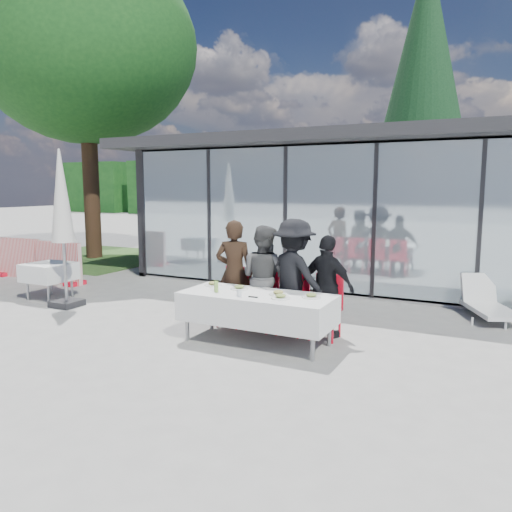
{
  "coord_description": "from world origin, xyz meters",
  "views": [
    {
      "loc": [
        3.37,
        -5.99,
        2.31
      ],
      "look_at": [
        -0.22,
        1.2,
        1.18
      ],
      "focal_mm": 35.0,
      "sensor_mm": 36.0,
      "label": 1
    }
  ],
  "objects": [
    {
      "name": "dining_table",
      "position": [
        0.19,
        0.41,
        0.54
      ],
      "size": [
        2.26,
        0.96,
        0.75
      ],
      "color": "silver",
      "rests_on": "ground"
    },
    {
      "name": "plate_b",
      "position": [
        -0.19,
        0.57,
        0.77
      ],
      "size": [
        0.27,
        0.27,
        0.07
      ],
      "color": "white",
      "rests_on": "dining_table"
    },
    {
      "name": "conifer_tree",
      "position": [
        0.5,
        13.0,
        5.99
      ],
      "size": [
        4.0,
        4.0,
        10.5
      ],
      "color": "#382316",
      "rests_on": "ground"
    },
    {
      "name": "folded_eyeglasses",
      "position": [
        0.25,
        0.16,
        0.76
      ],
      "size": [
        0.14,
        0.03,
        0.01
      ],
      "primitive_type": "cube",
      "color": "black",
      "rests_on": "dining_table"
    },
    {
      "name": "grass_patch",
      "position": [
        -8.5,
        6.0,
        0.01
      ],
      "size": [
        5.0,
        5.0,
        0.02
      ],
      "primitive_type": "cube",
      "color": "#385926",
      "rests_on": "ground"
    },
    {
      "name": "diner_chair_a",
      "position": [
        -0.6,
        1.16,
        0.54
      ],
      "size": [
        0.44,
        0.44,
        0.97
      ],
      "color": "red",
      "rests_on": "ground"
    },
    {
      "name": "plate_d",
      "position": [
        0.99,
        0.52,
        0.77
      ],
      "size": [
        0.27,
        0.27,
        0.07
      ],
      "color": "white",
      "rests_on": "dining_table"
    },
    {
      "name": "diner_chair_d",
      "position": [
        1.01,
        1.16,
        0.54
      ],
      "size": [
        0.44,
        0.44,
        0.97
      ],
      "color": "red",
      "rests_on": "ground"
    },
    {
      "name": "treeline",
      "position": [
        -2.0,
        28.0,
        2.2
      ],
      "size": [
        62.5,
        2.0,
        4.4
      ],
      "color": "#113814",
      "rests_on": "ground"
    },
    {
      "name": "drinking_glasses",
      "position": [
        0.04,
        0.13,
        0.8
      ],
      "size": [
        0.07,
        0.07,
        0.1
      ],
      "color": "silver",
      "rests_on": "dining_table"
    },
    {
      "name": "spare_table_left",
      "position": [
        -4.96,
        1.14,
        0.55
      ],
      "size": [
        0.86,
        0.86,
        0.74
      ],
      "color": "silver",
      "rests_on": "ground"
    },
    {
      "name": "market_umbrella",
      "position": [
        -4.13,
        0.81,
        1.94
      ],
      "size": [
        0.5,
        0.5,
        3.0
      ],
      "color": "black",
      "rests_on": "ground"
    },
    {
      "name": "plate_extra",
      "position": [
        0.63,
        0.27,
        0.77
      ],
      "size": [
        0.27,
        0.27,
        0.07
      ],
      "color": "white",
      "rests_on": "dining_table"
    },
    {
      "name": "diner_d",
      "position": [
        1.01,
        1.15,
        0.79
      ],
      "size": [
        1.16,
        1.16,
        1.58
      ],
      "primitive_type": "imported",
      "rotation": [
        0.0,
        0.0,
        2.84
      ],
      "color": "black",
      "rests_on": "ground"
    },
    {
      "name": "ground",
      "position": [
        0.0,
        0.0,
        0.0
      ],
      "size": [
        90.0,
        90.0,
        0.0
      ],
      "primitive_type": "plane",
      "color": "gray",
      "rests_on": "ground"
    },
    {
      "name": "diner_chair_b",
      "position": [
        -0.06,
        1.16,
        0.54
      ],
      "size": [
        0.44,
        0.44,
        0.97
      ],
      "color": "red",
      "rests_on": "ground"
    },
    {
      "name": "lounger",
      "position": [
        3.17,
        3.55,
        0.26
      ],
      "size": [
        1.09,
        1.46,
        0.72
      ],
      "color": "silver",
      "rests_on": "ground"
    },
    {
      "name": "pavilion",
      "position": [
        2.0,
        8.16,
        2.15
      ],
      "size": [
        14.8,
        8.8,
        3.44
      ],
      "color": "gray",
      "rests_on": "ground"
    },
    {
      "name": "plate_a",
      "position": [
        -0.7,
        0.64,
        0.77
      ],
      "size": [
        0.27,
        0.27,
        0.07
      ],
      "color": "white",
      "rests_on": "dining_table"
    },
    {
      "name": "diner_a",
      "position": [
        -0.6,
        1.15,
        0.88
      ],
      "size": [
        0.78,
        0.78,
        1.76
      ],
      "primitive_type": "imported",
      "rotation": [
        0.0,
        0.0,
        3.4
      ],
      "color": "black",
      "rests_on": "ground"
    },
    {
      "name": "deciduous_tree",
      "position": [
        -8.5,
        6.0,
        6.48
      ],
      "size": [
        7.04,
        6.4,
        9.38
      ],
      "color": "#382316",
      "rests_on": "ground"
    },
    {
      "name": "diner_chair_c",
      "position": [
        0.47,
        1.16,
        0.54
      ],
      "size": [
        0.44,
        0.44,
        0.97
      ],
      "color": "red",
      "rests_on": "ground"
    },
    {
      "name": "juice_bottle",
      "position": [
        -0.4,
        0.24,
        0.83
      ],
      "size": [
        0.06,
        0.06,
        0.17
      ],
      "primitive_type": "cylinder",
      "color": "#80AD48",
      "rests_on": "dining_table"
    },
    {
      "name": "plate_c",
      "position": [
        0.5,
        0.48,
        0.77
      ],
      "size": [
        0.27,
        0.27,
        0.07
      ],
      "color": "white",
      "rests_on": "dining_table"
    },
    {
      "name": "diner_c",
      "position": [
        0.47,
        1.15,
        0.91
      ],
      "size": [
        1.48,
        1.48,
        1.81
      ],
      "primitive_type": "imported",
      "rotation": [
        0.0,
        0.0,
        2.82
      ],
      "color": "black",
      "rests_on": "ground"
    },
    {
      "name": "diner_b",
      "position": [
        -0.06,
        1.15,
        0.85
      ],
      "size": [
        0.98,
        0.98,
        1.69
      ],
      "primitive_type": "imported",
      "rotation": [
        0.0,
        0.0,
        2.93
      ],
      "color": "#515151",
      "rests_on": "ground"
    }
  ]
}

